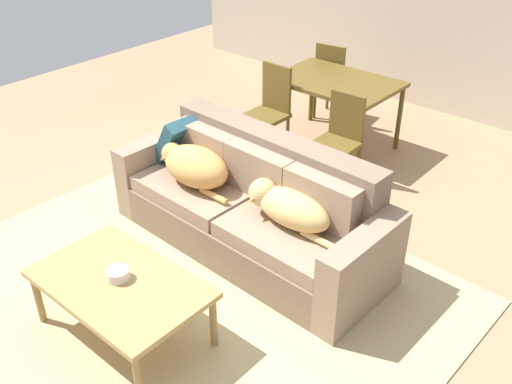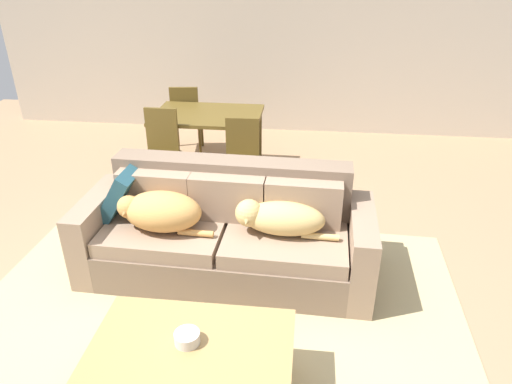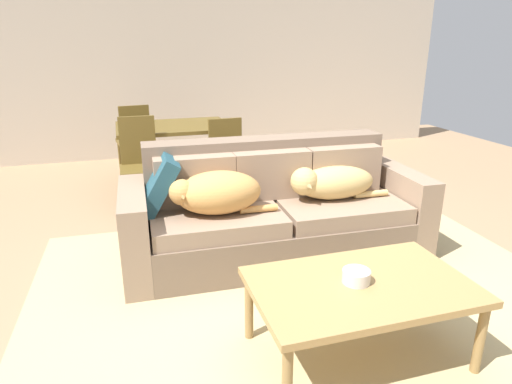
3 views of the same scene
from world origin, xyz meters
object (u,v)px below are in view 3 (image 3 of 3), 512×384
(couch, at_px, (274,213))
(dining_chair_near_left, at_px, (140,160))
(dog_on_right_cushion, at_px, (330,183))
(coffee_table, at_px, (361,290))
(throw_pillow_by_left_arm, at_px, (158,183))
(dining_table, at_px, (173,131))
(dining_chair_near_right, at_px, (228,158))
(bowl_on_coffee_table, at_px, (357,276))
(dining_chair_far_left, at_px, (135,138))
(dog_on_left_cushion, at_px, (216,193))

(couch, distance_m, dining_chair_near_left, 1.70)
(dog_on_right_cushion, distance_m, coffee_table, 1.31)
(throw_pillow_by_left_arm, distance_m, dining_table, 1.91)
(dining_chair_near_right, bearing_deg, dining_chair_near_left, 173.68)
(bowl_on_coffee_table, distance_m, dining_chair_far_left, 3.98)
(dining_table, distance_m, dining_chair_far_left, 0.74)
(throw_pillow_by_left_arm, bearing_deg, dog_on_right_cushion, -8.04)
(dog_on_right_cushion, xyz_separation_m, dining_chair_near_right, (-0.49, 1.43, -0.11))
(dog_on_left_cushion, xyz_separation_m, dining_chair_near_left, (-0.47, 1.53, -0.11))
(coffee_table, relative_size, dining_chair_near_right, 1.31)
(couch, height_order, throw_pillow_by_left_arm, couch)
(dining_chair_near_right, bearing_deg, throw_pillow_by_left_arm, -126.27)
(couch, bearing_deg, dining_chair_near_right, 94.43)
(dog_on_right_cushion, bearing_deg, dining_table, 117.19)
(dining_chair_far_left, bearing_deg, dining_chair_near_right, 119.25)
(couch, bearing_deg, dog_on_right_cushion, -12.75)
(dog_on_left_cushion, bearing_deg, bowl_on_coffee_table, -64.92)
(dining_table, bearing_deg, dining_chair_far_left, 125.83)
(couch, distance_m, dog_on_right_cushion, 0.51)
(dog_on_left_cushion, xyz_separation_m, dining_table, (-0.05, 2.11, 0.05))
(dining_table, bearing_deg, dog_on_left_cushion, -88.69)
(couch, height_order, dining_chair_near_left, dining_chair_near_left)
(dining_table, bearing_deg, dining_chair_near_left, -126.19)
(throw_pillow_by_left_arm, xyz_separation_m, dining_chair_near_left, (-0.08, 1.31, -0.15))
(dining_chair_near_left, xyz_separation_m, dining_chair_far_left, (-0.00, 1.15, -0.00))
(dining_table, xyz_separation_m, dining_chair_far_left, (-0.42, 0.58, -0.16))
(dog_on_left_cushion, xyz_separation_m, bowl_on_coffee_table, (0.51, -1.18, -0.13))
(dining_chair_near_right, bearing_deg, dining_table, 125.32)
(throw_pillow_by_left_arm, bearing_deg, dining_chair_far_left, 91.77)
(dog_on_right_cushion, height_order, coffee_table, dog_on_right_cushion)
(dining_chair_far_left, bearing_deg, dining_chair_near_left, 82.46)
(dining_chair_near_right, bearing_deg, coffee_table, -90.60)
(dog_on_right_cushion, distance_m, bowl_on_coffee_table, 1.29)
(bowl_on_coffee_table, xyz_separation_m, dining_table, (-0.55, 3.28, 0.19))
(dining_table, xyz_separation_m, dining_chair_near_left, (-0.42, -0.57, -0.16))
(coffee_table, bearing_deg, dining_chair_near_left, 110.06)
(dog_on_left_cushion, xyz_separation_m, dog_on_right_cushion, (0.93, 0.04, -0.02))
(coffee_table, height_order, dining_chair_far_left, dining_chair_far_left)
(dog_on_left_cushion, distance_m, dining_chair_near_right, 1.54)
(dog_on_right_cushion, distance_m, dining_chair_near_left, 2.05)
(bowl_on_coffee_table, bearing_deg, dog_on_left_cushion, 113.30)
(dog_on_right_cushion, height_order, throw_pillow_by_left_arm, throw_pillow_by_left_arm)
(dog_on_left_cushion, height_order, bowl_on_coffee_table, dog_on_left_cushion)
(coffee_table, bearing_deg, dog_on_right_cushion, 71.78)
(throw_pillow_by_left_arm, bearing_deg, bowl_on_coffee_table, -57.37)
(dog_on_left_cushion, xyz_separation_m, throw_pillow_by_left_arm, (-0.39, 0.23, 0.04))
(dining_table, relative_size, dining_chair_far_left, 1.35)
(dog_on_left_cushion, height_order, dining_table, dog_on_left_cushion)
(throw_pillow_by_left_arm, bearing_deg, dog_on_left_cushion, -30.06)
(dog_on_left_cushion, height_order, dining_chair_near_left, dining_chair_near_left)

